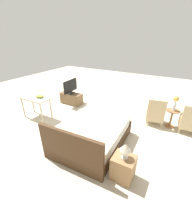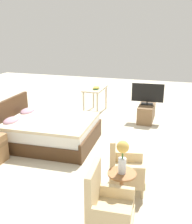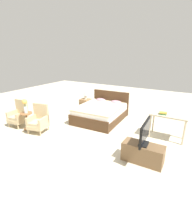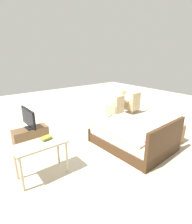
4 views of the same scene
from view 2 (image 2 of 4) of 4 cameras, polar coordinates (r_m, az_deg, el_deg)
The scene contains 10 objects.
ground_plane at distance 5.89m, azimuth -0.00°, elevation -7.12°, with size 16.00×16.00×0.00m, color beige.
bed at distance 5.96m, azimuth -10.59°, elevation -4.00°, with size 1.65×2.08×0.96m.
armchair_by_window_left at distance 3.43m, azimuth 2.35°, elevation -20.11°, with size 0.58×0.58×0.92m.
armchair_by_window_right at distance 4.25m, azimuth 5.98°, elevation -12.05°, with size 0.64×0.64×0.92m.
side_table at distance 3.83m, azimuth 5.56°, elevation -15.84°, with size 0.40×0.40×0.59m.
flower_vase at distance 3.57m, azimuth 5.81°, elevation -8.99°, with size 0.17×0.17×0.48m.
tv_stand at distance 7.45m, azimuth 10.93°, elevation -0.08°, with size 0.96×0.40×0.47m.
tv_flatscreen at distance 7.31m, azimuth 11.17°, elevation 3.94°, with size 0.22×0.86×0.58m.
vanity_desk at distance 7.92m, azimuth -0.16°, elevation 4.43°, with size 1.04×0.52×0.77m.
book_stack at distance 7.71m, azimuth 0.04°, elevation 5.21°, with size 0.23×0.19×0.06m.
Camera 2 is at (-5.10, -1.59, 2.48)m, focal length 42.00 mm.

